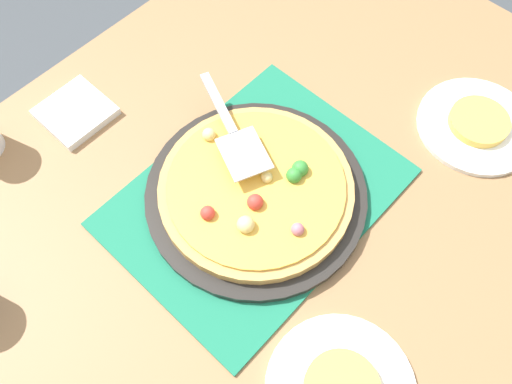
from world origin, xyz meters
The scene contains 9 objects.
ground_plane centered at (0.00, 0.00, 0.00)m, with size 8.00×8.00×0.00m, color #3D4247.
dining_table centered at (0.00, 0.00, 0.64)m, with size 1.40×1.00×0.75m.
placemat centered at (0.00, 0.00, 0.75)m, with size 0.48×0.36×0.01m, color #196B4C.
pizza_pan centered at (0.00, 0.00, 0.76)m, with size 0.38×0.38×0.01m, color black.
pizza centered at (0.00, 0.00, 0.78)m, with size 0.33×0.33×0.05m.
plate_near_left centered at (0.39, -0.20, 0.76)m, with size 0.22×0.22×0.01m, color white.
served_slice_left centered at (0.39, -0.20, 0.77)m, with size 0.11×0.11×0.02m, color #EAB747.
pizza_server centered at (0.04, 0.09, 0.82)m, with size 0.13×0.23×0.01m.
napkin_stack centered at (-0.10, 0.37, 0.76)m, with size 0.12×0.12×0.02m, color white.
Camera 1 is at (-0.31, -0.29, 1.56)m, focal length 36.95 mm.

